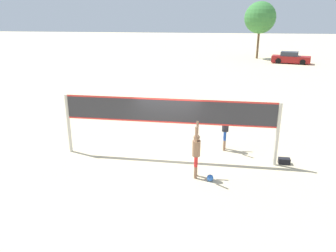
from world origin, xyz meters
TOP-DOWN VIEW (x-y plane):
  - ground_plane at (0.00, 0.00)m, footprint 200.00×200.00m
  - volleyball_net at (0.00, 0.00)m, footprint 8.38×0.13m
  - player_spiker at (1.22, -1.48)m, footprint 0.28×0.68m
  - player_blocker at (2.23, 1.21)m, footprint 0.28×0.69m
  - volleyball at (1.74, -1.70)m, footprint 0.23×0.23m
  - gear_bag at (4.51, 0.15)m, footprint 0.43×0.26m
  - parked_car_near at (10.11, 29.36)m, footprint 4.64×2.76m
  - tree_left_cluster at (6.63, 33.71)m, footprint 4.01×4.01m

SIDE VIEW (x-z plane):
  - ground_plane at x=0.00m, z-range 0.00..0.00m
  - gear_bag at x=4.51m, z-range 0.00..0.23m
  - volleyball at x=1.74m, z-range 0.00..0.23m
  - parked_car_near at x=10.11m, z-range -0.07..1.31m
  - player_spiker at x=1.22m, z-range 0.04..2.03m
  - player_blocker at x=2.23m, z-range 0.05..2.09m
  - volleyball_net at x=0.00m, z-range 0.52..2.96m
  - tree_left_cluster at x=6.63m, z-range 1.57..8.75m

